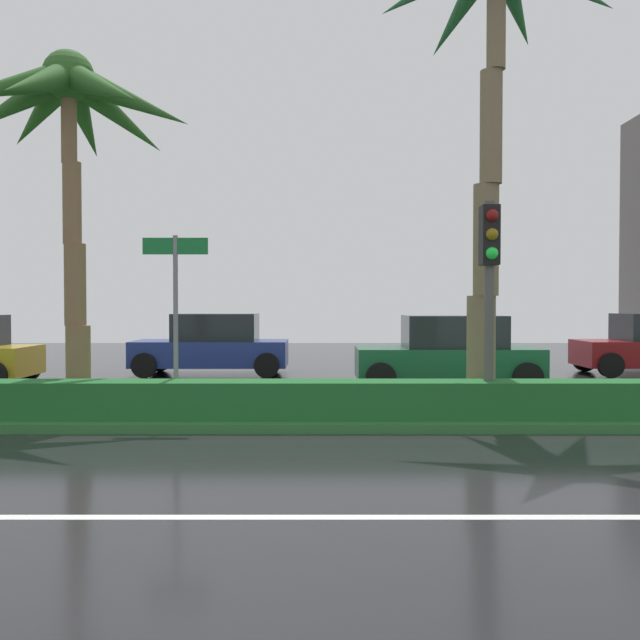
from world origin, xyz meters
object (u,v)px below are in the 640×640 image
at_px(car_in_traffic_third, 449,353).
at_px(street_name_sign, 176,299).
at_px(car_in_traffic_second, 213,345).
at_px(traffic_signal_median_right, 490,269).
at_px(palm_tree_centre, 496,32).
at_px(palm_tree_centre_left, 69,117).

bearing_deg(car_in_traffic_third, street_name_sign, 39.94).
xyz_separation_m(car_in_traffic_second, car_in_traffic_third, (6.10, -3.00, 0.00)).
height_order(traffic_signal_median_right, car_in_traffic_third, traffic_signal_median_right).
xyz_separation_m(street_name_sign, car_in_traffic_third, (5.51, 4.61, -1.25)).
xyz_separation_m(palm_tree_centre, street_name_sign, (-5.55, -0.62, -4.70)).
relative_size(palm_tree_centre_left, traffic_signal_median_right, 1.82).
bearing_deg(palm_tree_centre_left, traffic_signal_median_right, -10.29).
xyz_separation_m(palm_tree_centre_left, car_in_traffic_third, (7.59, 3.80, -4.53)).
relative_size(traffic_signal_median_right, car_in_traffic_third, 0.81).
distance_m(palm_tree_centre, street_name_sign, 7.30).
relative_size(palm_tree_centre, traffic_signal_median_right, 2.43).
height_order(traffic_signal_median_right, street_name_sign, traffic_signal_median_right).
distance_m(palm_tree_centre_left, palm_tree_centre, 7.77).
relative_size(palm_tree_centre, street_name_sign, 2.84).
xyz_separation_m(traffic_signal_median_right, car_in_traffic_third, (0.33, 5.12, -1.74)).
bearing_deg(palm_tree_centre, street_name_sign, -173.65).
bearing_deg(car_in_traffic_second, palm_tree_centre_left, 77.65).
relative_size(palm_tree_centre_left, car_in_traffic_third, 1.49).
height_order(car_in_traffic_second, car_in_traffic_third, same).
xyz_separation_m(palm_tree_centre_left, traffic_signal_median_right, (7.26, -1.32, -2.80)).
bearing_deg(car_in_traffic_second, traffic_signal_median_right, 125.41).
height_order(palm_tree_centre_left, street_name_sign, palm_tree_centre_left).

